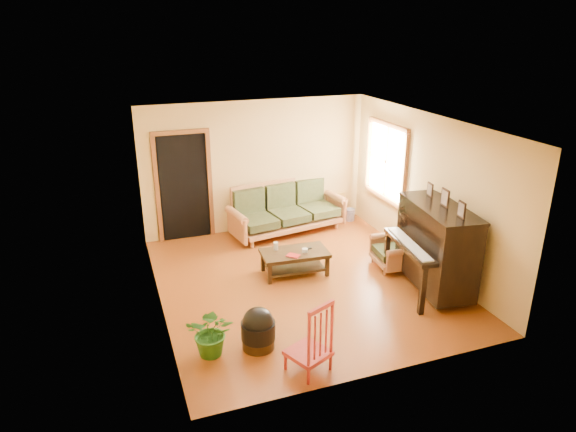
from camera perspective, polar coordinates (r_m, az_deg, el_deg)
name	(u,v)px	position (r m, az deg, el deg)	size (l,w,h in m)	color
floor	(302,282)	(8.46, 1.56, -7.29)	(5.00, 5.00, 0.00)	#692F0D
doorway	(184,188)	(9.95, -11.49, 3.11)	(1.08, 0.16, 2.05)	black
window	(386,162)	(9.93, 10.88, 5.96)	(0.12, 1.36, 1.46)	white
sofa	(288,209)	(10.18, -0.02, 0.79)	(2.31, 0.97, 0.99)	#A3643B
coffee_table	(295,262)	(8.63, 0.74, -5.18)	(1.11, 0.60, 0.40)	black
armchair	(393,247)	(8.96, 11.63, -3.42)	(0.71, 0.74, 0.74)	#A3643B
piano	(436,248)	(8.28, 16.13, -3.49)	(0.93, 1.57, 1.39)	black
footstool	(258,333)	(6.82, -3.32, -12.85)	(0.45, 0.45, 0.43)	black
red_chair	(308,336)	(6.28, 2.28, -13.13)	(0.45, 0.50, 0.97)	maroon
leaning_frame	(337,206)	(11.02, 5.43, 1.13)	(0.43, 0.10, 0.57)	#B68E3C
ceramic_crock	(350,215)	(11.00, 6.89, 0.16)	(0.20, 0.20, 0.26)	#324098
potted_plant	(212,332)	(6.68, -8.44, -12.63)	(0.60, 0.52, 0.66)	#26601B
book	(291,258)	(8.31, 0.36, -4.64)	(0.15, 0.21, 0.02)	#A71916
candle	(276,246)	(8.59, -1.37, -3.36)	(0.08, 0.08, 0.13)	silver
glass_jar	(305,250)	(8.51, 1.89, -3.84)	(0.09, 0.09, 0.06)	silver
remote	(307,248)	(8.64, 2.14, -3.63)	(0.15, 0.04, 0.02)	black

